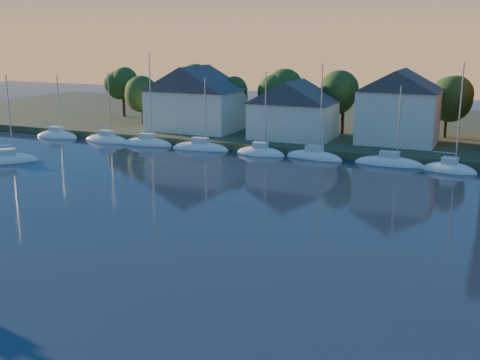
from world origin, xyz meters
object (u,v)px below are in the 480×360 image
Objects in this scene: clubhouse_east at (399,106)px; drifting_sailboat_left at (7,161)px; clubhouse_centre at (294,109)px; clubhouse_west at (195,97)px.

drifting_sailboat_left is (-42.18, -27.11, -5.90)m from clubhouse_east.
clubhouse_east is at bearing -11.12° from drifting_sailboat_left.
clubhouse_east reaches higher than clubhouse_centre.
clubhouse_centre is at bearing -2.15° from drifting_sailboat_left.
clubhouse_centre is 38.08m from drifting_sailboat_left.
clubhouse_west is 29.40m from drifting_sailboat_left.
clubhouse_east is (30.00, 1.00, 0.07)m from clubhouse_west.
clubhouse_centre is at bearing -171.87° from clubhouse_east.
clubhouse_east is at bearing 1.91° from clubhouse_west.
drifting_sailboat_left reaches higher than clubhouse_centre.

